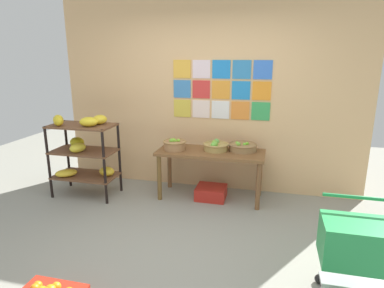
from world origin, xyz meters
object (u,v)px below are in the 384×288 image
banana_shelf_unit (84,148)px  shopping_cart (361,247)px  display_table (211,158)px  produce_crate_under_table (211,192)px  fruit_basket_back_left (243,147)px  fruit_basket_left (175,144)px  fruit_basket_centre (216,146)px

banana_shelf_unit → shopping_cart: 3.51m
display_table → produce_crate_under_table: bearing=-55.9°
produce_crate_under_table → shopping_cart: 2.26m
fruit_basket_back_left → fruit_basket_left: size_ratio=1.22×
shopping_cart → fruit_basket_left: bearing=138.3°
fruit_basket_left → fruit_basket_centre: (0.55, 0.09, -0.01)m
banana_shelf_unit → shopping_cart: size_ratio=1.42×
produce_crate_under_table → display_table: bearing=124.1°
fruit_basket_centre → produce_crate_under_table: size_ratio=0.86×
display_table → fruit_basket_centre: fruit_basket_centre is taller
fruit_basket_left → fruit_basket_centre: fruit_basket_left is taller
banana_shelf_unit → fruit_basket_centre: 1.81m
fruit_basket_back_left → fruit_basket_centre: bearing=-168.5°
fruit_basket_back_left → fruit_basket_centre: size_ratio=1.11×
fruit_basket_left → shopping_cart: (2.00, -1.64, -0.27)m
produce_crate_under_table → shopping_cart: size_ratio=0.50×
fruit_basket_back_left → display_table: bearing=-164.1°
display_table → fruit_basket_centre: bearing=37.2°
banana_shelf_unit → display_table: banana_shelf_unit is taller
fruit_basket_back_left → produce_crate_under_table: size_ratio=0.96×
banana_shelf_unit → fruit_basket_back_left: bearing=11.4°
fruit_basket_back_left → fruit_basket_left: 0.92m
shopping_cart → fruit_basket_back_left: bearing=118.9°
fruit_basket_back_left → shopping_cart: bearing=-58.9°
banana_shelf_unit → produce_crate_under_table: size_ratio=2.87×
fruit_basket_centre → display_table: bearing=-142.8°
banana_shelf_unit → produce_crate_under_table: banana_shelf_unit is taller
display_table → fruit_basket_centre: size_ratio=4.13×
fruit_basket_centre → banana_shelf_unit: bearing=-168.6°
fruit_basket_back_left → fruit_basket_left: bearing=-169.5°
banana_shelf_unit → display_table: bearing=10.3°
display_table → fruit_basket_left: fruit_basket_left is taller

